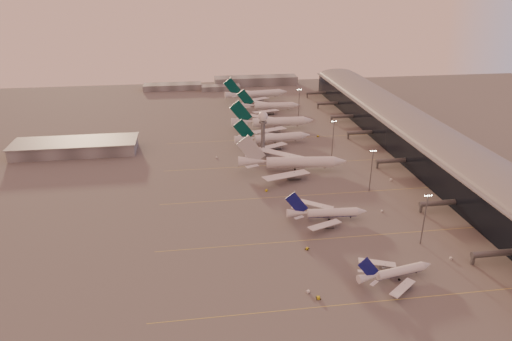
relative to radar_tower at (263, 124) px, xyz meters
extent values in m
plane|color=#565353|center=(-5.00, -120.00, -20.95)|extent=(700.00, 700.00, 0.00)
cube|color=gold|center=(25.00, -155.00, -20.94)|extent=(180.00, 0.25, 0.02)
cube|color=gold|center=(25.00, -110.00, -20.94)|extent=(180.00, 0.25, 0.02)
cube|color=gold|center=(25.00, -65.00, -20.94)|extent=(180.00, 0.25, 0.02)
cube|color=gold|center=(25.00, -20.00, -20.94)|extent=(180.00, 0.25, 0.02)
cube|color=gold|center=(25.00, 30.00, -20.94)|extent=(180.00, 0.25, 0.02)
cube|color=black|center=(103.00, -10.00, -11.95)|extent=(36.00, 360.00, 18.00)
cylinder|color=slate|center=(103.00, -10.00, -2.95)|extent=(10.08, 360.00, 10.08)
cube|color=slate|center=(103.00, -10.00, -2.75)|extent=(40.00, 362.00, 0.80)
cylinder|color=#595B60|center=(77.00, -138.00, -16.45)|extent=(22.00, 2.80, 2.80)
cube|color=#595B60|center=(67.00, -138.00, -18.75)|extent=(1.20, 1.20, 4.40)
cylinder|color=#595B60|center=(77.00, -92.00, -16.45)|extent=(22.00, 2.80, 2.80)
cube|color=#595B60|center=(67.00, -92.00, -18.75)|extent=(1.20, 1.20, 4.40)
cylinder|color=#595B60|center=(77.00, -34.00, -16.45)|extent=(22.00, 2.80, 2.80)
cube|color=#595B60|center=(67.00, -34.00, -18.75)|extent=(1.20, 1.20, 4.40)
cylinder|color=#595B60|center=(77.00, 22.00, -16.45)|extent=(22.00, 2.80, 2.80)
cube|color=#595B60|center=(67.00, 22.00, -18.75)|extent=(1.20, 1.20, 4.40)
cylinder|color=#595B60|center=(77.00, 64.00, -16.45)|extent=(22.00, 2.80, 2.80)
cube|color=#595B60|center=(67.00, 64.00, -18.75)|extent=(1.20, 1.20, 4.40)
cylinder|color=#595B60|center=(77.00, 106.00, -16.45)|extent=(22.00, 2.80, 2.80)
cube|color=#595B60|center=(67.00, 106.00, -18.75)|extent=(1.20, 1.20, 4.40)
cylinder|color=#595B60|center=(77.00, 146.00, -16.45)|extent=(22.00, 2.80, 2.80)
cube|color=#595B60|center=(67.00, 146.00, -18.75)|extent=(1.20, 1.20, 4.40)
cube|color=#5B5D62|center=(-125.00, 20.00, -16.95)|extent=(80.00, 25.00, 8.00)
cube|color=slate|center=(-125.00, 20.00, -12.75)|extent=(82.00, 27.00, 0.60)
cylinder|color=#595B60|center=(0.00, 0.00, -9.95)|extent=(2.60, 2.60, 22.00)
cylinder|color=#595B60|center=(0.00, 0.00, 1.55)|extent=(5.20, 5.20, 1.20)
sphere|color=silver|center=(0.00, 0.00, 5.45)|extent=(6.40, 6.40, 6.40)
cylinder|color=#595B60|center=(0.00, 0.00, 9.15)|extent=(0.16, 0.16, 2.00)
cylinder|color=#595B60|center=(53.00, -120.00, -8.45)|extent=(0.56, 0.56, 25.00)
cube|color=#595B60|center=(53.00, -120.00, 3.55)|extent=(3.60, 0.25, 0.25)
sphere|color=#FFEABF|center=(51.50, -120.00, 3.15)|extent=(0.56, 0.56, 0.56)
sphere|color=#FFEABF|center=(52.50, -120.00, 3.15)|extent=(0.56, 0.56, 0.56)
sphere|color=#FFEABF|center=(53.50, -120.00, 3.15)|extent=(0.56, 0.56, 0.56)
sphere|color=#FFEABF|center=(54.50, -120.00, 3.15)|extent=(0.56, 0.56, 0.56)
cylinder|color=#595B60|center=(50.00, -65.00, -8.45)|extent=(0.56, 0.56, 25.00)
cube|color=#595B60|center=(50.00, -65.00, 3.55)|extent=(3.60, 0.25, 0.25)
sphere|color=#FFEABF|center=(48.50, -65.00, 3.15)|extent=(0.56, 0.56, 0.56)
sphere|color=#FFEABF|center=(49.50, -65.00, 3.15)|extent=(0.56, 0.56, 0.56)
sphere|color=#FFEABF|center=(50.50, -65.00, 3.15)|extent=(0.56, 0.56, 0.56)
sphere|color=#FFEABF|center=(51.50, -65.00, 3.15)|extent=(0.56, 0.56, 0.56)
cylinder|color=#595B60|center=(45.00, -10.00, -8.45)|extent=(0.56, 0.56, 25.00)
cube|color=#595B60|center=(45.00, -10.00, 3.55)|extent=(3.60, 0.25, 0.25)
sphere|color=#FFEABF|center=(43.50, -10.00, 3.15)|extent=(0.56, 0.56, 0.56)
sphere|color=#FFEABF|center=(44.50, -10.00, 3.15)|extent=(0.56, 0.56, 0.56)
sphere|color=#FFEABF|center=(45.50, -10.00, 3.15)|extent=(0.56, 0.56, 0.56)
sphere|color=#FFEABF|center=(46.50, -10.00, 3.15)|extent=(0.56, 0.56, 0.56)
cylinder|color=#595B60|center=(43.00, 80.00, -8.45)|extent=(0.56, 0.56, 25.00)
cube|color=#595B60|center=(43.00, 80.00, 3.55)|extent=(3.60, 0.25, 0.25)
sphere|color=#FFEABF|center=(41.50, 80.00, 3.15)|extent=(0.56, 0.56, 0.56)
sphere|color=#FFEABF|center=(42.50, 80.00, 3.15)|extent=(0.56, 0.56, 0.56)
sphere|color=#FFEABF|center=(43.50, 80.00, 3.15)|extent=(0.56, 0.56, 0.56)
sphere|color=#FFEABF|center=(44.50, 80.00, 3.15)|extent=(0.56, 0.56, 0.56)
cube|color=#5B5D62|center=(-65.00, 200.00, -17.95)|extent=(60.00, 18.00, 6.00)
cube|color=#5B5D62|center=(25.00, 210.00, -16.45)|extent=(90.00, 20.00, 9.00)
cube|color=#5B5D62|center=(-15.00, 190.00, -18.45)|extent=(40.00, 15.00, 5.00)
cylinder|color=silver|center=(32.99, -142.60, -18.07)|extent=(20.99, 7.33, 3.52)
cylinder|color=navy|center=(32.99, -142.60, -18.87)|extent=(20.40, 6.28, 2.54)
cone|color=silver|center=(45.12, -140.29, -18.07)|extent=(4.59, 4.21, 3.52)
cone|color=silver|center=(18.56, -145.34, -17.63)|extent=(9.18, 5.08, 3.52)
cube|color=silver|center=(29.61, -152.06, -18.69)|extent=(13.84, 12.08, 1.11)
cylinder|color=slate|center=(31.71, -149.58, -20.30)|extent=(4.36, 3.00, 2.29)
cube|color=slate|center=(31.71, -149.58, -19.31)|extent=(0.32, 0.28, 1.41)
cube|color=silver|center=(26.37, -135.03, -18.69)|extent=(15.33, 7.75, 1.11)
cylinder|color=slate|center=(29.23, -136.57, -20.30)|extent=(4.36, 3.00, 2.29)
cube|color=slate|center=(29.23, -136.57, -19.31)|extent=(0.32, 0.28, 1.41)
cube|color=navy|center=(18.13, -145.42, -13.28)|extent=(9.56, 2.13, 10.50)
cube|color=silver|center=(19.33, -149.27, -17.55)|extent=(4.11, 3.60, 0.23)
cube|color=silver|center=(17.84, -141.40, -17.55)|extent=(4.26, 2.50, 0.23)
cylinder|color=black|center=(40.71, -141.13, -20.49)|extent=(0.46, 0.46, 0.93)
cylinder|color=black|center=(30.96, -140.91, -20.44)|extent=(1.09, 0.65, 1.02)
cylinder|color=black|center=(31.73, -144.91, -20.44)|extent=(1.09, 0.65, 1.02)
cylinder|color=silver|center=(20.04, -93.21, -17.54)|extent=(24.75, 5.71, 4.18)
cylinder|color=navy|center=(20.04, -93.21, -18.48)|extent=(24.19, 4.51, 3.01)
cone|color=silver|center=(34.66, -94.13, -17.54)|extent=(5.00, 4.47, 4.18)
cone|color=silver|center=(2.67, -92.12, -17.02)|extent=(10.53, 4.82, 4.18)
cube|color=silver|center=(13.39, -103.09, -18.27)|extent=(17.86, 11.08, 1.31)
cylinder|color=slate|center=(16.52, -100.86, -20.18)|extent=(4.91, 3.01, 2.72)
cube|color=slate|center=(16.52, -100.86, -19.00)|extent=(0.35, 0.30, 1.67)
cube|color=silver|center=(14.68, -82.58, -18.27)|extent=(17.27, 12.80, 1.31)
cylinder|color=slate|center=(17.51, -85.19, -20.18)|extent=(4.91, 3.01, 2.72)
cube|color=slate|center=(17.51, -85.19, -19.00)|extent=(0.35, 0.30, 1.67)
cube|color=navy|center=(2.15, -92.09, -11.85)|extent=(11.47, 1.10, 12.45)
cube|color=silver|center=(2.40, -96.86, -16.91)|extent=(5.07, 3.46, 0.27)
cube|color=silver|center=(3.00, -87.38, -16.91)|extent=(5.01, 3.89, 0.27)
cylinder|color=black|center=(29.35, -93.80, -20.40)|extent=(0.55, 0.55, 1.10)
cylinder|color=black|center=(18.22, -90.68, -20.34)|extent=(1.24, 0.62, 1.21)
cylinder|color=black|center=(17.92, -95.50, -20.34)|extent=(1.24, 0.62, 1.21)
cylinder|color=silver|center=(18.23, -31.13, -16.49)|extent=(41.57, 10.71, 6.43)
cylinder|color=silver|center=(18.23, -31.13, -17.94)|extent=(40.56, 8.84, 4.63)
cone|color=silver|center=(42.64, -33.71, -16.49)|extent=(8.59, 7.23, 6.43)
cone|color=silver|center=(-10.79, -28.06, -15.69)|extent=(17.82, 8.20, 6.43)
cube|color=silver|center=(6.46, -47.07, -17.62)|extent=(29.93, 17.38, 1.91)
cylinder|color=slate|center=(11.83, -43.58, -20.22)|extent=(8.35, 4.99, 4.18)
cube|color=slate|center=(11.83, -43.58, -18.74)|extent=(0.34, 0.29, 2.57)
cube|color=silver|center=(10.05, -13.07, -17.62)|extent=(28.29, 22.19, 1.91)
cylinder|color=slate|center=(14.58, -17.61, -20.22)|extent=(8.35, 4.99, 4.18)
cube|color=slate|center=(14.58, -17.61, -18.74)|extent=(0.34, 0.29, 2.57)
cube|color=#B6BABF|center=(-11.65, -27.96, -8.10)|extent=(17.75, 2.23, 19.07)
cube|color=silver|center=(-11.97, -35.93, -15.53)|extent=(8.50, 5.52, 0.26)
cube|color=silver|center=(-10.30, -20.10, -15.53)|extent=(8.33, 6.75, 0.26)
cylinder|color=black|center=(33.77, -32.77, -20.43)|extent=(0.52, 0.52, 1.04)
cylinder|color=black|center=(15.17, -28.51, -20.38)|extent=(1.19, 0.64, 1.14)
cylinder|color=black|center=(14.69, -33.04, -20.38)|extent=(1.19, 0.64, 1.14)
cylinder|color=silver|center=(13.86, 18.52, -17.06)|extent=(34.43, 8.54, 5.50)
cylinder|color=silver|center=(13.86, 18.52, -18.30)|extent=(33.61, 6.95, 3.96)
cone|color=silver|center=(34.12, 20.36, -17.06)|extent=(7.06, 6.07, 5.50)
cone|color=silver|center=(-10.22, 16.34, -16.38)|extent=(14.73, 6.76, 5.50)
cube|color=silver|center=(6.79, 3.49, -18.03)|extent=(23.84, 18.33, 1.63)
cylinder|color=slate|center=(10.64, 7.24, -20.29)|extent=(6.89, 4.15, 3.57)
cube|color=slate|center=(10.64, 7.24, -18.99)|extent=(0.30, 0.26, 2.20)
cube|color=silver|center=(4.21, 32.04, -18.03)|extent=(25.03, 14.88, 1.63)
cylinder|color=slate|center=(8.67, 29.04, -20.29)|extent=(6.89, 4.15, 3.57)
cube|color=slate|center=(8.67, 29.04, -18.99)|extent=(0.30, 0.26, 2.20)
cube|color=#023834|center=(-10.93, 16.28, -9.81)|extent=(15.09, 1.69, 16.26)
cube|color=silver|center=(-9.87, 9.75, -16.24)|extent=(6.92, 5.53, 0.24)
cube|color=silver|center=(-11.05, 22.89, -16.24)|extent=(7.04, 4.66, 0.24)
cylinder|color=black|center=(26.76, 19.69, -20.48)|extent=(0.47, 0.47, 0.95)
cylinder|color=black|center=(10.94, 20.35, -20.43)|extent=(1.08, 0.57, 1.04)
cylinder|color=black|center=(11.31, 16.20, -20.43)|extent=(1.08, 0.57, 1.04)
cylinder|color=silver|center=(20.53, 53.10, -16.39)|extent=(40.12, 7.10, 6.46)
cylinder|color=silver|center=(20.53, 53.10, -17.84)|extent=(39.29, 5.28, 4.65)
cone|color=silver|center=(44.41, 52.71, -16.39)|extent=(7.85, 6.58, 6.46)
cone|color=silver|center=(-7.87, 53.56, -15.58)|extent=(16.89, 6.73, 6.46)
cube|color=silver|center=(10.40, 36.43, -17.52)|extent=(28.94, 19.22, 1.91)
cylinder|color=slate|center=(15.36, 40.33, -20.17)|extent=(7.81, 4.32, 4.20)
cube|color=slate|center=(15.36, 40.33, -18.65)|extent=(0.34, 0.28, 2.58)
cube|color=silver|center=(10.94, 70.09, -17.52)|extent=(28.69, 19.95, 1.91)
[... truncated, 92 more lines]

